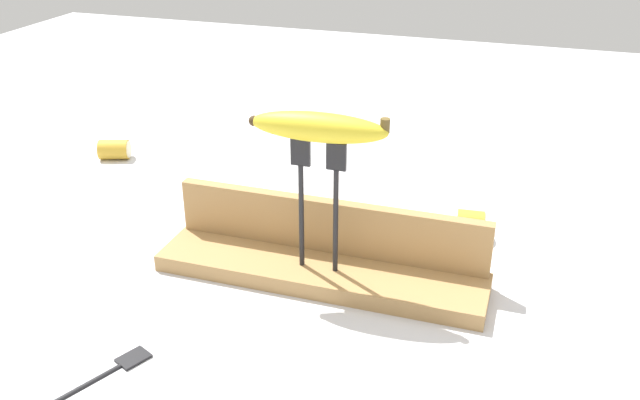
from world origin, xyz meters
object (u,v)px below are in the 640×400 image
(banana_raised_center, at_px, (318,127))
(banana_chunk_near, at_px, (471,224))
(banana_chunk_far, at_px, (115,150))
(fork_stand_center, at_px, (318,195))
(fork_fallen_near, at_px, (99,376))

(banana_raised_center, relative_size, banana_chunk_near, 3.88)
(banana_chunk_near, xyz_separation_m, banana_chunk_far, (-0.70, 0.10, -0.00))
(fork_stand_center, height_order, banana_chunk_near, fork_stand_center)
(banana_chunk_far, bearing_deg, banana_chunk_near, -8.02)
(fork_stand_center, relative_size, fork_fallen_near, 1.11)
(fork_fallen_near, relative_size, banana_chunk_near, 3.57)
(fork_fallen_near, distance_m, banana_chunk_far, 0.66)
(banana_raised_center, relative_size, banana_chunk_far, 2.76)
(fork_stand_center, height_order, banana_chunk_far, fork_stand_center)
(banana_chunk_near, bearing_deg, fork_fallen_near, -127.55)
(banana_chunk_near, distance_m, banana_chunk_far, 0.71)
(banana_raised_center, bearing_deg, banana_chunk_near, 47.00)
(fork_stand_center, bearing_deg, banana_raised_center, -177.40)
(banana_chunk_near, bearing_deg, banana_chunk_far, 171.98)
(banana_raised_center, bearing_deg, fork_stand_center, 2.60)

